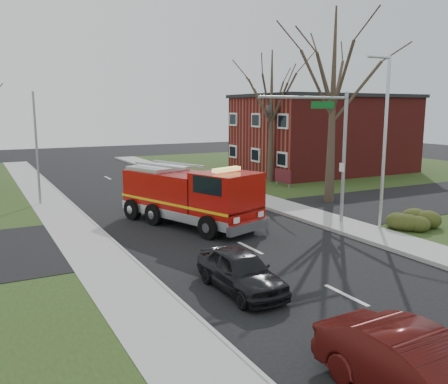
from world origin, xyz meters
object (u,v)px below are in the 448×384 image
traffic_signal_mast (325,135)px  parked_car_gray (419,373)px  parked_car_maroon (241,271)px  fire_engine (191,197)px

traffic_signal_mast → parked_car_gray: traffic_signal_mast is taller
parked_car_maroon → parked_car_gray: 7.11m
parked_car_gray → fire_engine: bearing=79.8°
fire_engine → traffic_signal_mast: bearing=-50.7°
traffic_signal_mast → fire_engine: 7.49m
fire_engine → parked_car_gray: bearing=-117.0°
traffic_signal_mast → parked_car_maroon: 10.54m
traffic_signal_mast → fire_engine: size_ratio=0.81×
fire_engine → parked_car_maroon: fire_engine is taller
fire_engine → parked_car_maroon: (-2.28, -9.07, -0.77)m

